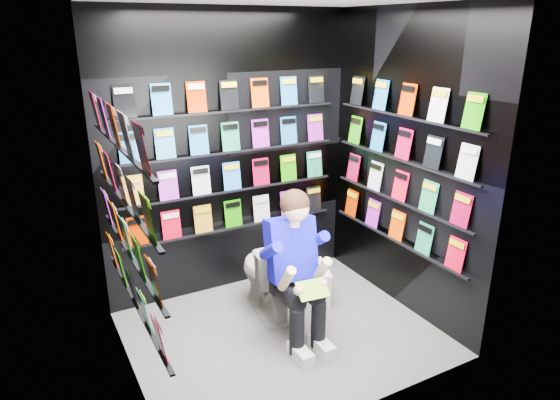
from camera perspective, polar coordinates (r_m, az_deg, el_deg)
floor at (r=4.31m, az=0.23°, el=-15.02°), size 2.40×2.40×0.00m
wall_back at (r=4.61m, az=-5.74°, el=4.98°), size 2.40×0.04×2.60m
wall_front at (r=2.95m, az=9.63°, el=-3.46°), size 2.40×0.04×2.60m
wall_left at (r=3.36m, az=-17.99°, el=-1.31°), size 0.04×2.00×2.60m
wall_right at (r=4.42m, az=14.08°, el=3.87°), size 0.04×2.00×2.60m
comics_back at (r=4.58m, az=-5.60°, el=4.96°), size 2.10×0.06×1.37m
comics_left at (r=3.36m, az=-17.50°, el=-1.15°), size 0.06×1.70×1.37m
comics_right at (r=4.40m, az=13.79°, el=3.89°), size 0.06×1.70×1.37m
toilet at (r=4.43m, az=-1.38°, el=-8.50°), size 0.50×0.79×0.73m
longbox at (r=4.73m, az=3.90°, el=-9.61°), size 0.33×0.44×0.30m
longbox_lid at (r=4.65m, az=3.94°, el=-7.84°), size 0.36×0.47×0.03m
reader at (r=3.95m, az=1.10°, el=-5.68°), size 0.59×0.80×1.37m
held_comic at (r=3.77m, az=3.74°, el=-10.16°), size 0.25×0.16×0.10m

